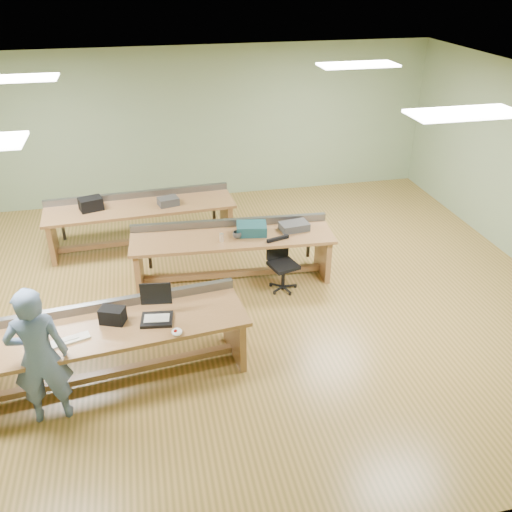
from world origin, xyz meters
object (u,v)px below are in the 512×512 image
(workbench_mid, at_px, (232,246))
(person, at_px, (39,357))
(parts_bin_grey, at_px, (294,226))
(drinks_can, at_px, (222,237))
(workbench_front, at_px, (105,340))
(workbench_back, at_px, (141,215))
(task_chair, at_px, (282,271))
(mug, at_px, (237,235))
(laptop_base, at_px, (157,320))
(parts_bin_teal, at_px, (252,229))
(camera_bag, at_px, (113,315))

(workbench_mid, distance_m, person, 3.48)
(person, distance_m, parts_bin_grey, 4.19)
(parts_bin_grey, bearing_deg, drinks_can, -173.18)
(workbench_front, xyz_separation_m, workbench_mid, (1.83, 1.96, -0.00))
(workbench_front, height_order, workbench_back, same)
(workbench_front, bearing_deg, workbench_mid, 40.64)
(person, bearing_deg, task_chair, -151.31)
(workbench_front, bearing_deg, mug, 37.98)
(workbench_mid, relative_size, mug, 23.13)
(workbench_front, bearing_deg, parts_bin_grey, 28.39)
(mug, distance_m, drinks_can, 0.25)
(person, bearing_deg, drinks_can, -138.74)
(parts_bin_grey, bearing_deg, workbench_mid, 178.37)
(workbench_back, xyz_separation_m, parts_bin_grey, (2.28, -1.48, 0.25))
(laptop_base, bearing_deg, drinks_can, 67.70)
(workbench_mid, xyz_separation_m, mug, (0.06, -0.12, 0.24))
(laptop_base, height_order, parts_bin_teal, parts_bin_teal)
(camera_bag, bearing_deg, parts_bin_grey, 56.45)
(task_chair, height_order, parts_bin_teal, parts_bin_teal)
(workbench_front, xyz_separation_m, camera_bag, (0.11, 0.07, 0.28))
(workbench_mid, xyz_separation_m, workbench_back, (-1.32, 1.45, 0.00))
(workbench_back, distance_m, parts_bin_grey, 2.73)
(workbench_front, bearing_deg, drinks_can, 41.17)
(workbench_front, relative_size, task_chair, 4.16)
(workbench_front, distance_m, drinks_can, 2.45)
(workbench_front, distance_m, laptop_base, 0.64)
(workbench_mid, relative_size, parts_bin_grey, 7.21)
(task_chair, distance_m, drinks_can, 1.04)
(parts_bin_teal, bearing_deg, task_chair, -49.98)
(workbench_back, xyz_separation_m, person, (-1.13, -3.90, 0.26))
(laptop_base, distance_m, mug, 2.27)
(laptop_base, height_order, parts_bin_grey, parts_bin_grey)
(workbench_front, distance_m, workbench_back, 3.45)
(parts_bin_grey, height_order, drinks_can, drinks_can)
(workbench_back, bearing_deg, workbench_mid, -50.46)
(camera_bag, relative_size, drinks_can, 2.26)
(workbench_back, relative_size, drinks_can, 26.09)
(parts_bin_teal, distance_m, drinks_can, 0.51)
(workbench_front, height_order, person, person)
(camera_bag, distance_m, parts_bin_teal, 2.76)
(workbench_front, distance_m, workbench_mid, 2.68)
(person, relative_size, task_chair, 2.06)
(workbench_front, xyz_separation_m, person, (-0.62, -0.49, 0.26))
(parts_bin_teal, relative_size, mug, 3.35)
(parts_bin_teal, xyz_separation_m, mug, (-0.24, -0.11, -0.03))
(person, distance_m, camera_bag, 0.92)
(person, distance_m, laptop_base, 1.31)
(mug, bearing_deg, person, -137.10)
(person, relative_size, laptop_base, 4.60)
(person, xyz_separation_m, task_chair, (3.12, 2.00, -0.53))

